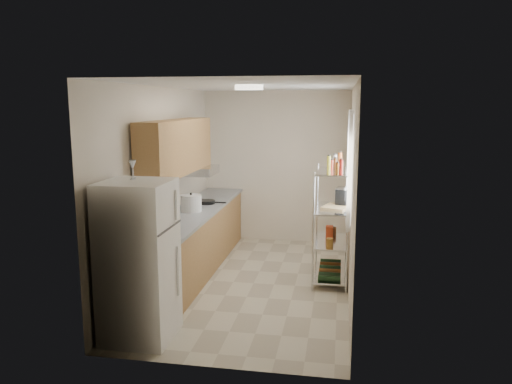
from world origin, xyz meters
The scene contains 16 objects.
room centered at (0.00, 0.00, 1.30)m, with size 2.52×4.42×2.62m.
counter_run centered at (-0.92, 0.44, 0.45)m, with size 0.63×3.51×0.90m.
upper_cabinets centered at (-1.05, 0.10, 1.81)m, with size 0.33×2.20×0.72m, color #A07644.
range_hood centered at (-1.00, 0.90, 1.39)m, with size 0.50×0.60×0.12m, color #B7BABC.
window centered at (1.23, 0.35, 1.55)m, with size 0.06×1.00×1.46m, color white.
bakers_rack centered at (1.00, 0.30, 1.11)m, with size 0.45×0.90×1.73m.
ceiling_dome centered at (0.00, -0.30, 2.57)m, with size 0.34×0.34×0.06m, color white.
refrigerator centered at (-0.87, -1.73, 0.82)m, with size 0.67×0.67×1.63m, color white.
wine_glass_a centered at (-0.96, -1.56, 1.72)m, with size 0.07×0.07×0.19m, color silver, non-canonical shape.
wine_glass_b centered at (-0.94, -1.63, 1.73)m, with size 0.07×0.07×0.19m, color silver, non-canonical shape.
rice_cooker centered at (-0.93, 0.25, 1.02)m, with size 0.29×0.29×0.23m, color silver.
frying_pan_large centered at (-1.02, 0.83, 0.92)m, with size 0.28×0.28×0.05m, color black.
frying_pan_small centered at (-0.86, 0.82, 0.93)m, with size 0.25×0.25×0.05m, color black.
cutting_board centered at (1.06, 0.31, 1.02)m, with size 0.30×0.39×0.03m, color tan.
espresso_machine centered at (1.14, 0.46, 1.14)m, with size 0.14×0.22×0.25m, color black.
storage_bag centered at (0.98, 0.47, 0.64)m, with size 0.10×0.13×0.15m, color #B13715.
Camera 1 is at (1.12, -6.28, 2.38)m, focal length 35.00 mm.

